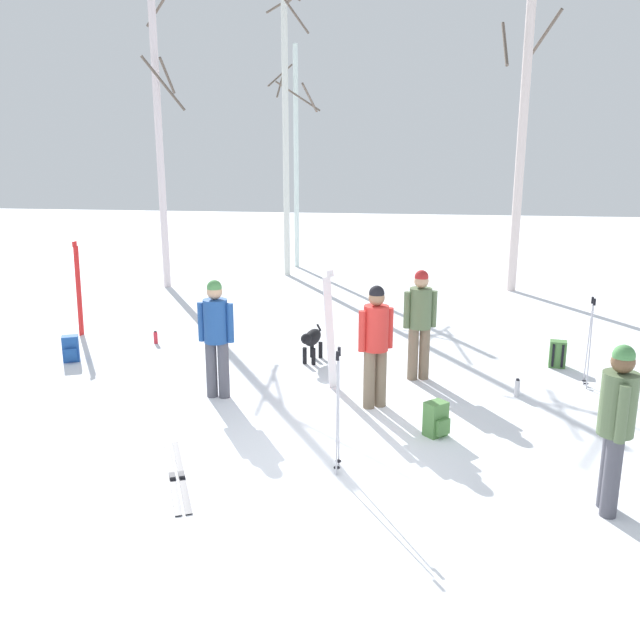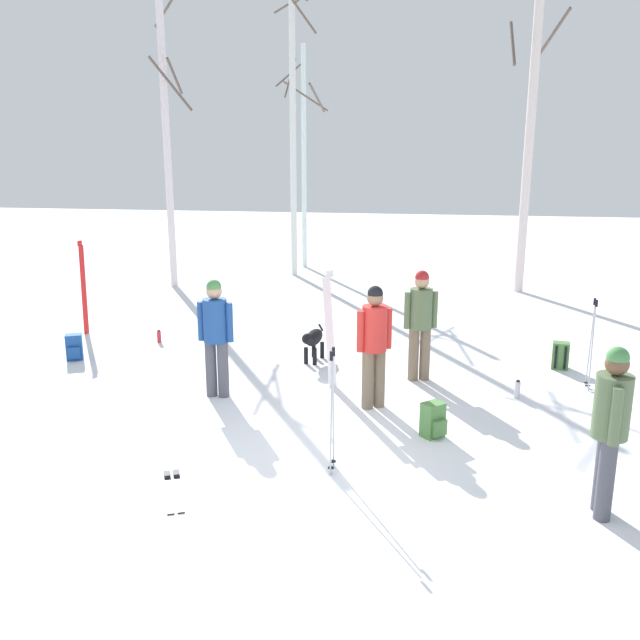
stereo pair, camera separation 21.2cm
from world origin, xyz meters
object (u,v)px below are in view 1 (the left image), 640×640
Objects in this scene: backpack_0 at (558,354)px; water_bottle_1 at (156,337)px; birch_tree_2 at (286,121)px; birch_tree_4 at (523,122)px; person_2 at (376,339)px; birch_tree_1 at (160,134)px; ski_pair_lying_0 at (177,475)px; backpack_2 at (436,419)px; person_3 at (216,331)px; ski_poles_1 at (590,340)px; dog at (312,339)px; person_4 at (616,419)px; backpack_1 at (71,349)px; water_bottle_0 at (517,388)px; person_0 at (420,318)px; ski_pair_planted_0 at (330,331)px; ski_pair_planted_1 at (79,289)px; ski_poles_0 at (338,407)px; birch_tree_3 at (296,154)px.

backpack_0 is 7.04m from water_bottle_1.
birch_tree_2 is 6.08m from birch_tree_4.
birch_tree_1 is (-5.82, 7.54, 2.83)m from person_2.
ski_pair_lying_0 is 3.21m from backpack_2.
backpack_2 is at bearing -16.64° from person_3.
ski_poles_1 is (5.09, 3.61, 0.72)m from ski_pair_lying_0.
backpack_0 is (4.02, 0.31, -0.17)m from dog.
person_4 is at bearing -65.40° from birch_tree_2.
birch_tree_1 is at bearing 95.85° from backpack_1.
water_bottle_0 is 0.04× the size of birch_tree_1.
person_0 is 0.23× the size of birch_tree_1.
dog reaches higher than ski_pair_lying_0.
person_2 is at bearing -157.80° from ski_poles_1.
ski_pair_planted_0 is at bearing 135.30° from backpack_2.
backpack_0 is at bearing -4.75° from ski_pair_planted_1.
ski_pair_lying_0 is 1.17× the size of ski_poles_0.
backpack_0 and backpack_2 have the same top height.
ski_pair_lying_0 is 0.21× the size of birch_tree_2.
birch_tree_4 reaches higher than person_2.
person_0 is 1.96m from dog.
ski_poles_0 reaches higher than water_bottle_1.
ski_pair_planted_1 is at bearing 150.37° from backpack_2.
birch_tree_4 reaches higher than birch_tree_3.
birch_tree_1 is (-6.41, 6.28, 2.83)m from person_0.
person_2 is 11.63m from birch_tree_3.
person_4 is 8.55m from backpack_1.
ski_poles_0 is at bearing -107.07° from birch_tree_4.
birch_tree_1 is at bearing 138.79° from water_bottle_0.
ski_pair_planted_1 reaches higher than backpack_0.
ski_pair_lying_0 is (-1.30, -3.01, -0.88)m from ski_pair_planted_0.
ski_poles_0 is 0.18× the size of birch_tree_4.
birch_tree_1 is (-8.90, 6.28, 3.07)m from ski_poles_1.
dog is 3.41m from water_bottle_0.
birch_tree_3 is (-3.89, 11.83, 3.09)m from backpack_2.
ski_pair_planted_1 is 4.10× the size of backpack_1.
person_0 is 6.60m from ski_pair_planted_1.
birch_tree_2 is at bearing 128.57° from backpack_0.
person_4 is at bearing -44.44° from ski_pair_planted_0.
person_3 is 3.90× the size of backpack_1.
ski_pair_planted_0 reaches higher than person_4.
backpack_0 is 7.27m from birch_tree_4.
ski_pair_planted_0 is 5.56m from ski_pair_planted_1.
ski_poles_1 is at bearing 12.63° from person_3.
birch_tree_3 is (-0.00, 1.37, -0.87)m from birch_tree_2.
backpack_2 is at bearing -29.63° from ski_pair_planted_1.
birch_tree_3 is at bearing 77.64° from backpack_1.
backpack_0 is at bearing 43.08° from ski_pair_lying_0.
birch_tree_1 reaches higher than dog.
birch_tree_1 reaches higher than ski_poles_1.
birch_tree_1 is at bearing -174.73° from birch_tree_4.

